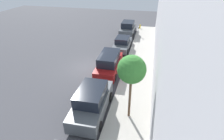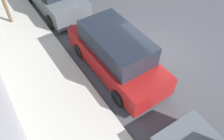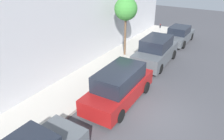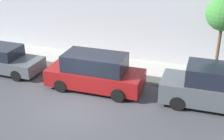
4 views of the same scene
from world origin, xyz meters
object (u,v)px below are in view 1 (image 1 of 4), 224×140
Objects in this scene: parked_suv_fifth at (128,28)px; fire_hydrant at (140,26)px; parked_sedan_fourth at (122,44)px; parked_suv_second at (92,101)px; parked_minivan_third at (109,63)px; street_tree at (132,70)px; parking_meter_far at (139,30)px.

parked_suv_fifth is 6.97× the size of fire_hydrant.
parked_sedan_fourth is 0.94× the size of parked_suv_fifth.
parked_sedan_fourth is at bearing 89.57° from parked_suv_second.
parked_minivan_third is 1.10× the size of street_tree.
parked_minivan_third is at bearing 92.00° from parked_suv_second.
fire_hydrant is at bearing 62.31° from parked_suv_fifth.
street_tree is at bearing -64.14° from parked_minivan_third.
parked_suv_fifth is (0.07, 11.72, 0.01)m from parked_minivan_third.
parking_meter_far is 17.10m from street_tree.
parked_sedan_fourth is 9.15m from fire_hydrant.
fire_hydrant is at bearing 93.00° from street_tree.
fire_hydrant is (-1.08, 20.58, -3.24)m from street_tree.
parked_sedan_fourth is (0.29, 5.80, -0.20)m from parked_minivan_third.
parked_suv_second is at bearing -88.00° from parked_minivan_third.
street_tree is at bearing -77.81° from parked_sedan_fourth.
parked_sedan_fourth is 6.57× the size of fire_hydrant.
parked_sedan_fourth is 3.35× the size of parking_meter_far.
parked_suv_fifth reaches higher than parking_meter_far.
parked_minivan_third is (-0.20, 5.79, -0.01)m from parked_suv_second.
parked_suv_second is at bearing -94.16° from fire_hydrant.
fire_hydrant is at bearing 83.45° from parked_minivan_third.
parked_sedan_fourth is 5.93m from parked_suv_fifth.
parked_suv_fifth is at bearing 89.66° from parked_minivan_third.
parked_sedan_fourth is at bearing -87.87° from parked_suv_fifth.
parked_minivan_third is 7.14× the size of fire_hydrant.
parking_meter_far is (1.80, 11.10, 0.06)m from parked_minivan_third.
parking_meter_far is at bearing 93.32° from street_tree.
fire_hydrant is (1.50, 20.63, -0.44)m from parked_suv_second.
fire_hydrant is (1.63, 3.11, -0.44)m from parked_suv_fifth.
parked_suv_second reaches higher than parked_minivan_third.
parking_meter_far is 1.96× the size of fire_hydrant.
parked_suv_fifth is at bearing 92.13° from parked_sedan_fourth.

